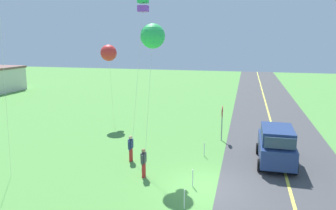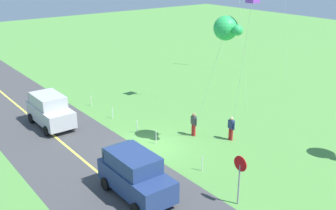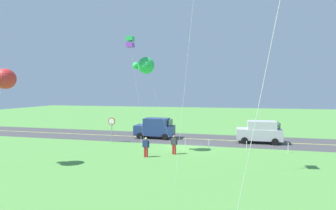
% 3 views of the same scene
% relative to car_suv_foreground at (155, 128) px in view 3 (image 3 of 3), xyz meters
% --- Properties ---
extents(ground_plane, '(120.00, 120.00, 0.10)m').
position_rel_car_suv_foreground_xyz_m(ground_plane, '(-4.06, 3.56, -1.20)').
color(ground_plane, '#549342').
extents(asphalt_road, '(120.00, 7.00, 0.00)m').
position_rel_car_suv_foreground_xyz_m(asphalt_road, '(-4.06, -0.44, -1.15)').
color(asphalt_road, '#424244').
rests_on(asphalt_road, ground).
extents(road_centre_stripe, '(120.00, 0.16, 0.00)m').
position_rel_car_suv_foreground_xyz_m(road_centre_stripe, '(-4.06, -0.44, -1.15)').
color(road_centre_stripe, '#E5E04C').
rests_on(road_centre_stripe, asphalt_road).
extents(car_suv_foreground, '(4.40, 2.12, 2.24)m').
position_rel_car_suv_foreground_xyz_m(car_suv_foreground, '(0.00, 0.00, 0.00)').
color(car_suv_foreground, navy).
rests_on(car_suv_foreground, ground).
extents(car_parked_west_near, '(4.40, 2.12, 2.24)m').
position_rel_car_suv_foreground_xyz_m(car_parked_west_near, '(-11.14, 0.15, 0.00)').
color(car_parked_west_near, '#B7B7BC').
rests_on(car_parked_west_near, ground).
extents(stop_sign, '(0.76, 0.08, 2.56)m').
position_rel_car_suv_foreground_xyz_m(stop_sign, '(3.63, 3.47, 0.65)').
color(stop_sign, gray).
rests_on(stop_sign, ground).
extents(person_adult_near, '(0.58, 0.22, 1.60)m').
position_rel_car_suv_foreground_xyz_m(person_adult_near, '(-3.72, 7.00, -0.29)').
color(person_adult_near, red).
rests_on(person_adult_near, ground).
extents(person_adult_companion, '(0.58, 0.22, 1.60)m').
position_rel_car_suv_foreground_xyz_m(person_adult_companion, '(-1.74, 8.47, -0.29)').
color(person_adult_companion, red).
rests_on(person_adult_companion, ground).
extents(kite_red_low, '(3.58, 1.40, 8.13)m').
position_rel_car_suv_foreground_xyz_m(kite_red_low, '(-1.28, 7.14, 6.28)').
color(kite_red_low, silver).
rests_on(kite_red_low, ground).
extents(kite_blue_mid, '(1.74, 0.73, 9.71)m').
position_rel_car_suv_foreground_xyz_m(kite_blue_mid, '(-0.29, 8.03, 8.10)').
color(kite_blue_mid, silver).
rests_on(kite_blue_mid, ground).
extents(kite_pink_drift, '(2.74, 1.40, 6.83)m').
position_rel_car_suv_foreground_xyz_m(kite_pink_drift, '(6.69, 13.51, 4.97)').
color(kite_pink_drift, silver).
rests_on(kite_pink_drift, ground).
extents(fence_post_0, '(0.05, 0.05, 0.90)m').
position_rel_car_suv_foreground_xyz_m(fence_post_0, '(-13.08, 4.26, -0.70)').
color(fence_post_0, silver).
rests_on(fence_post_0, ground).
extents(fence_post_1, '(0.05, 0.05, 0.90)m').
position_rel_car_suv_foreground_xyz_m(fence_post_1, '(-9.67, 4.26, -0.70)').
color(fence_post_1, silver).
rests_on(fence_post_1, ground).
extents(fence_post_2, '(0.05, 0.05, 0.90)m').
position_rel_car_suv_foreground_xyz_m(fence_post_2, '(-6.37, 4.26, -0.70)').
color(fence_post_2, silver).
rests_on(fence_post_2, ground).
extents(fence_post_3, '(0.05, 0.05, 0.90)m').
position_rel_car_suv_foreground_xyz_m(fence_post_3, '(-4.19, 4.26, -0.70)').
color(fence_post_3, silver).
rests_on(fence_post_3, ground).
extents(fence_post_4, '(0.05, 0.05, 0.90)m').
position_rel_car_suv_foreground_xyz_m(fence_post_4, '(0.17, 4.26, -0.70)').
color(fence_post_4, silver).
rests_on(fence_post_4, ground).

